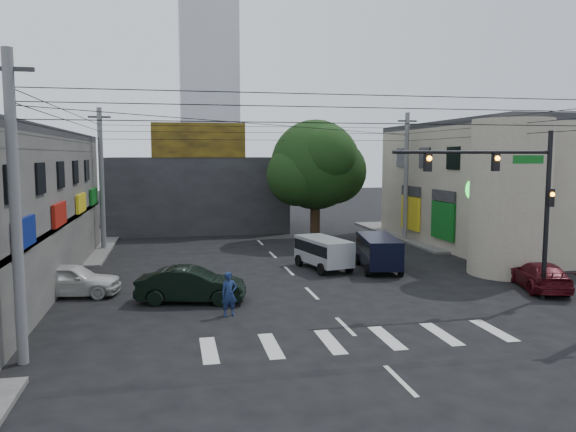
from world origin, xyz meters
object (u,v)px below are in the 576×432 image
object	(u,v)px
utility_pole_far_right	(406,177)
navy_van	(378,254)
traffic_gantry	(513,188)
street_tree	(315,165)
maroon_sedan	(540,276)
utility_pole_far_left	(102,180)
dark_sedan	(191,285)
traffic_officer	(229,294)
utility_pole_near_left	(15,210)
silver_minivan	(323,254)
white_compact	(71,280)

from	to	relation	value
utility_pole_far_right	navy_van	bearing A→B (deg)	-120.48
utility_pole_far_right	traffic_gantry	bearing A→B (deg)	-98.94
street_tree	maroon_sedan	distance (m)	18.27
utility_pole_far_left	street_tree	bearing A→B (deg)	3.95
utility_pole_far_right	maroon_sedan	bearing A→B (deg)	-90.00
dark_sedan	traffic_officer	size ratio (longest dim) A/B	2.75
street_tree	utility_pole_near_left	distance (m)	25.95
maroon_sedan	traffic_officer	distance (m)	14.54
traffic_gantry	traffic_officer	size ratio (longest dim) A/B	4.18
utility_pole_near_left	silver_minivan	bearing A→B (deg)	43.00
utility_pole_near_left	silver_minivan	xyz separation A→B (m)	(12.42, 11.58, -3.75)
traffic_officer	utility_pole_far_left	bearing A→B (deg)	100.15
white_compact	utility_pole_far_left	bearing A→B (deg)	8.71
navy_van	dark_sedan	bearing A→B (deg)	124.85
traffic_gantry	white_compact	bearing A→B (deg)	165.55
navy_van	silver_minivan	bearing A→B (deg)	83.86
utility_pole_far_left	white_compact	size ratio (longest dim) A/B	2.06
utility_pole_near_left	maroon_sedan	xyz separation A→B (m)	(21.00, 5.12, -3.96)
utility_pole_far_right	utility_pole_far_left	bearing A→B (deg)	180.00
utility_pole_far_right	traffic_officer	world-z (taller)	utility_pole_far_right
dark_sedan	white_compact	distance (m)	5.59
utility_pole_far_left	traffic_officer	bearing A→B (deg)	-68.75
navy_van	traffic_officer	world-z (taller)	navy_van
white_compact	silver_minivan	xyz separation A→B (m)	(12.42, 3.36, 0.12)
traffic_officer	utility_pole_far_right	bearing A→B (deg)	38.11
white_compact	navy_van	size ratio (longest dim) A/B	0.94
white_compact	maroon_sedan	bearing A→B (deg)	-89.69
white_compact	traffic_officer	bearing A→B (deg)	-115.85
utility_pole_near_left	navy_van	size ratio (longest dim) A/B	1.93
traffic_gantry	utility_pole_far_right	bearing A→B (deg)	81.06
traffic_gantry	utility_pole_far_left	bearing A→B (deg)	137.14
traffic_officer	maroon_sedan	bearing A→B (deg)	-5.60
utility_pole_near_left	utility_pole_far_left	xyz separation A→B (m)	(0.00, 20.50, 0.00)
traffic_gantry	white_compact	size ratio (longest dim) A/B	1.61
street_tree	white_compact	size ratio (longest dim) A/B	1.94
traffic_gantry	utility_pole_far_left	distance (m)	25.00
utility_pole_far_left	dark_sedan	bearing A→B (deg)	-70.33
silver_minivan	navy_van	bearing A→B (deg)	-118.89
traffic_gantry	maroon_sedan	xyz separation A→B (m)	(2.68, 1.62, -4.19)
street_tree	utility_pole_far_right	distance (m)	6.63
white_compact	street_tree	bearing A→B (deg)	-38.80
traffic_gantry	maroon_sedan	world-z (taller)	traffic_gantry
utility_pole_far_left	utility_pole_far_right	bearing A→B (deg)	0.00
utility_pole_far_right	traffic_officer	distance (m)	22.47
dark_sedan	traffic_officer	distance (m)	2.71
maroon_sedan	navy_van	bearing A→B (deg)	-28.11
maroon_sedan	silver_minivan	world-z (taller)	silver_minivan
maroon_sedan	utility_pole_far_right	bearing A→B (deg)	-73.54
street_tree	traffic_gantry	world-z (taller)	street_tree
white_compact	silver_minivan	distance (m)	12.87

